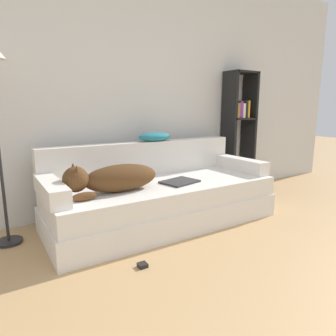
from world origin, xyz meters
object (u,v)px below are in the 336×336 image
at_px(dog, 113,178).
at_px(power_adapter, 143,265).
at_px(bookshelf, 239,125).
at_px(laptop, 180,182).
at_px(throw_pillow, 155,137).
at_px(couch, 163,202).

height_order(dog, power_adapter, dog).
relative_size(dog, power_adapter, 12.86).
bearing_deg(power_adapter, dog, 88.26).
bearing_deg(dog, bookshelf, 15.83).
height_order(laptop, power_adapter, laptop).
distance_m(laptop, throw_pillow, 0.61).
relative_size(bookshelf, power_adapter, 24.81).
xyz_separation_m(dog, laptop, (0.66, -0.02, -0.11)).
xyz_separation_m(dog, bookshelf, (1.97, 0.56, 0.35)).
bearing_deg(power_adapter, couch, 49.43).
bearing_deg(laptop, bookshelf, 10.31).
relative_size(dog, bookshelf, 0.52).
distance_m(dog, bookshelf, 2.08).
xyz_separation_m(laptop, throw_pillow, (0.00, 0.48, 0.38)).
bearing_deg(throw_pillow, couch, -108.76).
bearing_deg(couch, laptop, -42.84).
relative_size(couch, throw_pillow, 5.93).
bearing_deg(bookshelf, throw_pillow, -175.62).
distance_m(couch, laptop, 0.27).
height_order(throw_pillow, bookshelf, bookshelf).
relative_size(throw_pillow, power_adapter, 5.86).
distance_m(laptop, power_adapter, 0.95).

